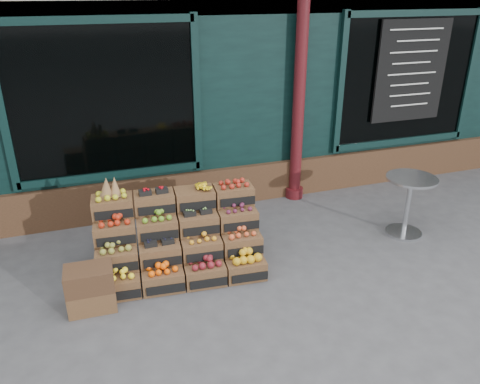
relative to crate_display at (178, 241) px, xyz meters
name	(u,v)px	position (x,y,z in m)	size (l,w,h in m)	color
ground	(275,278)	(1.01, -0.60, -0.37)	(60.00, 60.00, 0.00)	#47474A
shop_facade	(175,29)	(1.02, 4.51, 2.03)	(12.00, 6.24, 4.80)	black
crate_display	(178,241)	(0.00, 0.00, 0.00)	(1.98, 1.09, 1.19)	brown
spare_crates	(91,288)	(-1.05, -0.47, -0.12)	(0.50, 0.36, 0.49)	brown
bistro_table	(409,199)	(3.13, -0.18, 0.16)	(0.67, 0.67, 0.84)	silver
shopkeeper	(141,136)	(-0.10, 2.01, 0.73)	(0.80, 0.53, 2.20)	#154927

